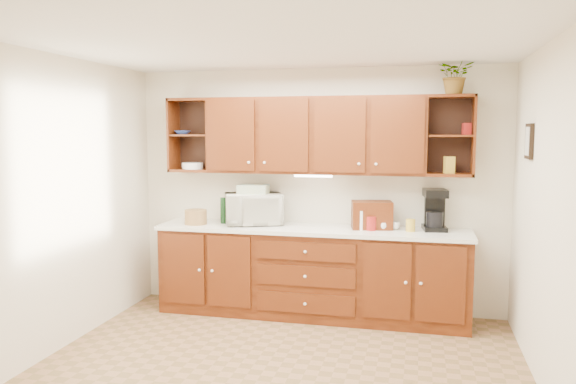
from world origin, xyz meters
The scene contains 26 objects.
floor centered at (0.00, 0.00, 0.00)m, with size 4.00×4.00×0.00m, color #8C6341.
ceiling centered at (0.00, 0.00, 2.60)m, with size 4.00×4.00×0.00m, color white.
back_wall centered at (0.00, 1.75, 1.30)m, with size 4.00×4.00×0.00m, color beige.
left_wall centered at (-2.00, 0.00, 1.30)m, with size 3.50×3.50×0.00m, color beige.
right_wall centered at (2.00, 0.00, 1.30)m, with size 3.50×3.50×0.00m, color beige.
base_cabinets centered at (0.00, 1.45, 0.45)m, with size 3.20×0.60×0.90m, color #361306.
countertop centered at (0.00, 1.44, 0.92)m, with size 3.24×0.64×0.04m, color white.
upper_cabinets centered at (0.01, 1.59, 1.89)m, with size 3.20×0.33×0.80m.
undercabinet_light centered at (0.00, 1.53, 1.47)m, with size 0.40×0.05×0.03m, color white.
framed_picture centered at (1.98, 0.90, 1.85)m, with size 0.03×0.24×0.30m, color black.
wicker_basket centered at (-1.25, 1.36, 1.02)m, with size 0.24×0.24×0.16m, color olive.
microwave centered at (-0.65, 1.51, 1.11)m, with size 0.60×0.40×0.33m, color silver.
towel_stack centered at (-0.65, 1.51, 1.32)m, with size 0.31×0.23×0.09m, color #D3BD63.
wine_bottle centered at (-0.98, 1.49, 1.08)m, with size 0.07×0.07×0.28m, color black.
woven_tray centered at (-0.79, 1.69, 0.95)m, with size 0.34×0.34×0.02m, color olive.
bread_box centered at (0.61, 1.52, 1.08)m, with size 0.40×0.25×0.28m, color #361306.
mug_tree centered at (0.78, 1.52, 0.98)m, with size 0.23×0.24×0.27m.
canister_red centered at (0.62, 1.41, 1.01)m, with size 0.11×0.11×0.14m, color maroon.
canister_white centered at (0.52, 1.41, 1.04)m, with size 0.08×0.08×0.20m, color white.
canister_yellow centered at (1.01, 1.45, 1.00)m, with size 0.09×0.09×0.12m, color gold.
coffee_maker centered at (1.24, 1.59, 1.14)m, with size 0.26×0.32×0.42m.
bowl_stack centered at (-1.47, 1.55, 1.92)m, with size 0.17×0.17×0.04m, color navy.
plate_stack centered at (-1.36, 1.56, 1.56)m, with size 0.23×0.23×0.07m, color white.
pantry_box_yellow centered at (1.37, 1.55, 1.60)m, with size 0.09×0.07×0.17m, color gold.
pantry_box_red centered at (1.52, 1.57, 1.96)m, with size 0.08×0.07×0.11m, color maroon.
potted_plant centered at (1.40, 1.53, 2.48)m, with size 0.34×0.29×0.37m, color #999999.
Camera 1 is at (1.09, -4.21, 1.94)m, focal length 35.00 mm.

